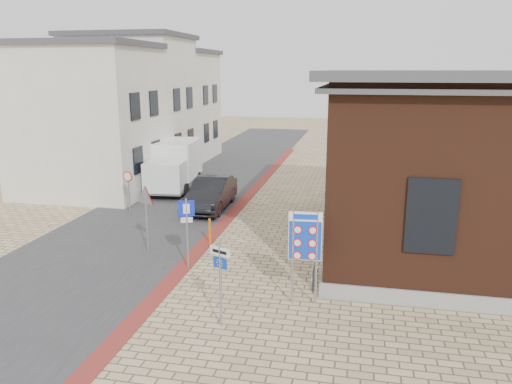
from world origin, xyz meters
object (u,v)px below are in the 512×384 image
Objects in this scene: border_sign at (305,238)px; bollard at (210,231)px; box_truck at (175,165)px; essen_sign at (220,271)px; parking_sign at (187,221)px; sedan at (211,193)px.

bollard is (-4.30, 4.50, -1.54)m from border_sign.
box_truck is 16.44m from essen_sign.
parking_sign reaches higher than bollard.
bollard is (1.47, -5.04, -0.26)m from sedan.
essen_sign is (6.97, -14.88, 0.17)m from box_truck.
sedan is 0.87× the size of box_truck.
parking_sign is at bearing 145.17° from essen_sign.
bollard is at bearing 130.22° from border_sign.
border_sign is 1.12× the size of parking_sign.
sedan is 11.22m from border_sign.
bollard is (-2.25, 6.32, -1.08)m from essen_sign.
box_truck is at bearing 92.34° from parking_sign.
parking_sign is at bearing -80.77° from sedan.
parking_sign reaches higher than sedan.
essen_sign is (3.72, -11.37, 0.82)m from sedan.
sedan is 4.83m from box_truck.
sedan is at bearing 132.02° from essen_sign.
essen_sign is (-2.05, -1.82, -0.46)m from border_sign.
border_sign is 1.18× the size of essen_sign.
bollard is at bearing -66.87° from box_truck.
box_truck is at bearing 131.02° from sedan.
sedan is 4.55× the size of bollard.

